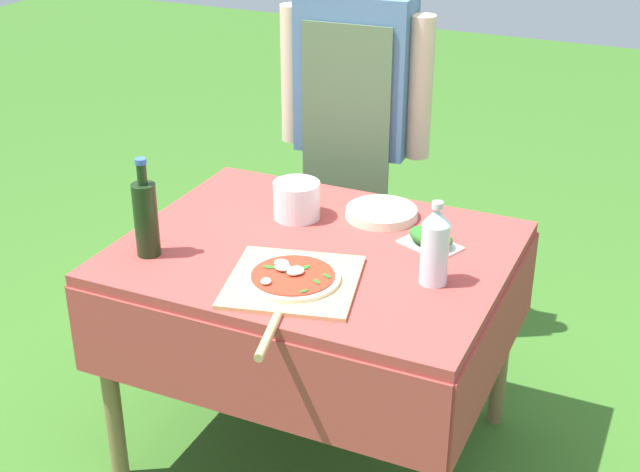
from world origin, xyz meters
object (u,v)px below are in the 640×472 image
Objects in this scene: herb_container at (431,238)px; mixing_tub at (297,200)px; person_cook at (354,114)px; oil_bottle at (146,217)px; prep_table at (316,277)px; pizza_on_peel at (292,281)px; water_bottle at (435,245)px; plate_stack at (382,213)px.

mixing_tub reaches higher than herb_container.
person_cook reaches higher than oil_bottle.
pizza_on_peel is (0.04, -0.24, 0.12)m from prep_table.
prep_table is at bearing 29.75° from oil_bottle.
herb_container is (0.31, 0.15, 0.13)m from prep_table.
water_bottle is at bearing -8.89° from prep_table.
mixing_tub is (-0.18, 0.41, 0.05)m from pizza_on_peel.
oil_bottle reaches higher than pizza_on_peel.
prep_table is 0.84m from person_cook.
herb_container reaches higher than prep_table.
person_cook is at bearing 125.11° from water_bottle.
mixing_tub is (0.28, 0.41, -0.06)m from oil_bottle.
prep_table is 1.95× the size of pizza_on_peel.
herb_container is (0.51, -0.62, -0.13)m from person_cook.
mixing_tub is at bearing 100.45° from pizza_on_peel.
oil_bottle is at bearing -151.80° from herb_container.
person_cook is at bearing 129.32° from herb_container.
herb_container reaches higher than pizza_on_peel.
oil_bottle reaches higher than prep_table.
prep_table is 3.83× the size of oil_bottle.
prep_table is 0.37m from herb_container.
herb_container is (-0.08, 0.21, -0.09)m from water_bottle.
herb_container is at bearing -32.32° from plate_stack.
plate_stack is at bearing 129.64° from water_bottle.
water_bottle is (0.39, -0.06, 0.22)m from prep_table.
pizza_on_peel is 0.45m from mixing_tub.
person_cook reaches higher than water_bottle.
herb_container is at bearing 25.99° from prep_table.
herb_container is at bearing 41.59° from pizza_on_peel.
person_cook is (-0.20, 0.77, 0.26)m from prep_table.
oil_bottle is 1.23× the size of water_bottle.
mixing_tub is (-0.53, 0.23, -0.05)m from water_bottle.
prep_table is 5.60× the size of herb_container.
pizza_on_peel is 2.54× the size of plate_stack.
plate_stack reaches higher than prep_table.
oil_bottle is 2.01× the size of mixing_tub.
mixing_tub is at bearing 130.40° from prep_table.
oil_bottle reaches higher than herb_container.
mixing_tub is (-0.45, 0.02, 0.03)m from herb_container.
prep_table is at bearing -154.01° from herb_container.
herb_container is (0.74, 0.40, -0.09)m from oil_bottle.
water_bottle is at bearing 12.72° from oil_bottle.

